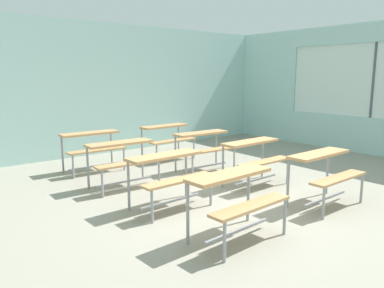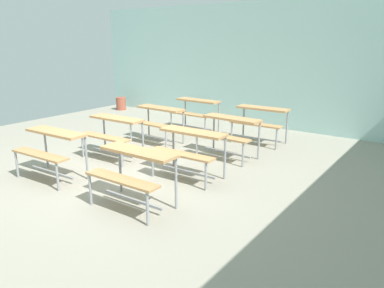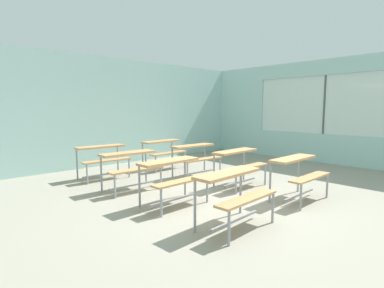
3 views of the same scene
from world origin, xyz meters
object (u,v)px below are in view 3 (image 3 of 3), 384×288
at_px(desk_bench_r3c0, 103,154).
at_px(desk_bench_r3c1, 164,148).
at_px(desk_bench_r0c1, 299,168).
at_px(desk_bench_r0c0, 234,186).
at_px(desk_bench_r1c1, 239,159).
at_px(desk_bench_r2c1, 196,153).
at_px(desk_bench_r2c0, 131,162).
at_px(desk_bench_r1c0, 173,172).

xyz_separation_m(desk_bench_r3c0, desk_bench_r3c1, (1.70, -0.06, 0.00)).
bearing_deg(desk_bench_r0c1, desk_bench_r0c0, 179.34).
height_order(desk_bench_r0c1, desk_bench_r1c1, same).
relative_size(desk_bench_r2c1, desk_bench_r3c1, 1.01).
height_order(desk_bench_r2c1, desk_bench_r3c1, same).
relative_size(desk_bench_r3c0, desk_bench_r3c1, 1.00).
xyz_separation_m(desk_bench_r0c0, desk_bench_r2c1, (1.70, 2.52, 0.00)).
distance_m(desk_bench_r0c1, desk_bench_r3c0, 4.22).
relative_size(desk_bench_r2c1, desk_bench_r3c0, 1.01).
bearing_deg(desk_bench_r0c0, desk_bench_r2c0, 88.29).
height_order(desk_bench_r2c0, desk_bench_r3c0, same).
bearing_deg(desk_bench_r2c1, desk_bench_r3c1, 91.65).
bearing_deg(desk_bench_r1c0, desk_bench_r2c1, 34.56).
bearing_deg(desk_bench_r2c1, desk_bench_r1c1, -85.85).
xyz_separation_m(desk_bench_r0c0, desk_bench_r3c0, (0.02, 3.85, 0.00)).
bearing_deg(desk_bench_r2c1, desk_bench_r2c0, -177.94).
height_order(desk_bench_r0c1, desk_bench_r3c1, same).
relative_size(desk_bench_r0c1, desk_bench_r3c0, 0.99).
bearing_deg(desk_bench_r2c0, desk_bench_r0c0, -87.44).
relative_size(desk_bench_r1c0, desk_bench_r3c1, 1.00).
bearing_deg(desk_bench_r1c0, desk_bench_r2c0, 89.69).
bearing_deg(desk_bench_r2c0, desk_bench_r3c0, 89.17).
bearing_deg(desk_bench_r0c0, desk_bench_r3c1, 63.03).
distance_m(desk_bench_r1c1, desk_bench_r3c1, 2.52).
xyz_separation_m(desk_bench_r0c0, desk_bench_r3c1, (1.72, 3.79, 0.00)).
relative_size(desk_bench_r1c1, desk_bench_r3c0, 1.00).
xyz_separation_m(desk_bench_r2c1, desk_bench_r3c0, (-1.68, 1.32, 0.00)).
distance_m(desk_bench_r0c0, desk_bench_r1c1, 2.14).
height_order(desk_bench_r0c1, desk_bench_r2c0, same).
height_order(desk_bench_r1c1, desk_bench_r2c0, same).
relative_size(desk_bench_r1c1, desk_bench_r2c1, 0.99).
bearing_deg(desk_bench_r2c1, desk_bench_r0c0, -121.14).
bearing_deg(desk_bench_r1c1, desk_bench_r1c0, 178.36).
xyz_separation_m(desk_bench_r0c0, desk_bench_r1c0, (-0.01, 1.28, 0.00)).
distance_m(desk_bench_r0c0, desk_bench_r0c1, 1.76).
xyz_separation_m(desk_bench_r2c0, desk_bench_r2c1, (1.73, -0.02, 0.00)).
xyz_separation_m(desk_bench_r2c0, desk_bench_r3c0, (0.06, 1.30, 0.00)).
distance_m(desk_bench_r0c1, desk_bench_r3c1, 3.79).
relative_size(desk_bench_r0c0, desk_bench_r0c1, 1.02).
bearing_deg(desk_bench_r1c1, desk_bench_r0c1, -89.82).
bearing_deg(desk_bench_r0c0, desk_bench_r2c1, 53.56).
height_order(desk_bench_r3c0, desk_bench_r3c1, same).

